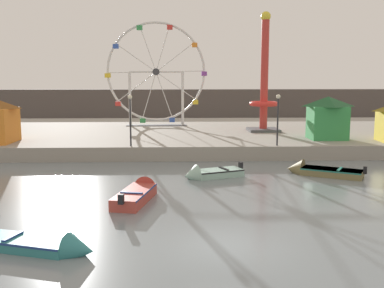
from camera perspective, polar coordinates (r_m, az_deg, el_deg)
ground_plane at (r=16.06m, az=4.04°, el=-12.88°), size 240.00×240.00×0.00m
quay_promenade at (r=43.66m, az=0.16°, el=1.32°), size 110.00×24.32×1.04m
distant_town_skyline at (r=66.33m, az=-0.58°, el=5.15°), size 140.00×3.00×4.40m
motorboat_seafoam at (r=26.51m, az=2.10°, el=-3.83°), size 3.85×2.53×1.24m
motorboat_teal_painted at (r=16.26m, az=-18.40°, el=-12.26°), size 4.58×2.43×1.11m
motorboat_faded_red at (r=22.12m, az=-6.82°, el=-6.18°), size 2.16×4.79×1.19m
motorboat_olive_wood at (r=28.38m, az=15.76°, el=-3.33°), size 4.62×3.44×1.36m
ferris_wheel_white_frame at (r=46.29m, az=-4.64°, el=8.96°), size 10.47×1.20×10.63m
drop_tower_red_tower at (r=41.70m, az=9.25°, el=6.88°), size 2.80×2.80×10.85m
carnival_booth_green_kiosk at (r=37.28m, az=17.02°, el=3.33°), size 3.15×2.71×3.43m
promenade_lamp_near at (r=32.03m, az=-7.94°, el=4.04°), size 0.32×0.32×3.69m
promenade_lamp_far at (r=32.62m, az=10.98°, el=4.06°), size 0.32×0.32×3.71m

